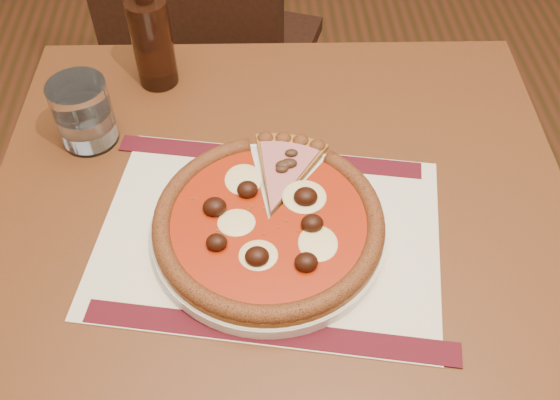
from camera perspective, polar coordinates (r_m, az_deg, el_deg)
The scene contains 8 objects.
table at distance 0.91m, azimuth 0.07°, elevation -6.31°, with size 0.83×0.83×0.75m.
chair_far at distance 1.52m, azimuth -6.54°, elevation 13.42°, with size 0.53×0.53×0.88m.
placemat at distance 0.81m, azimuth -1.02°, elevation -3.23°, with size 0.44×0.31×0.00m, color silver.
plate at distance 0.81m, azimuth -1.03°, elevation -2.81°, with size 0.30×0.30×0.02m, color white.
pizza at distance 0.79m, azimuth -1.05°, elevation -1.96°, with size 0.30×0.30×0.04m.
ham_slice at distance 0.85m, azimuth 1.29°, elevation 2.60°, with size 0.10×0.15×0.02m.
water_glass at distance 0.94m, azimuth -17.53°, elevation 7.61°, with size 0.08×0.08×0.10m, color white.
bottle at distance 1.00m, azimuth -11.64°, elevation 14.30°, with size 0.06×0.06×0.21m.
Camera 1 is at (-0.82, -1.43, 1.40)m, focal length 40.00 mm.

